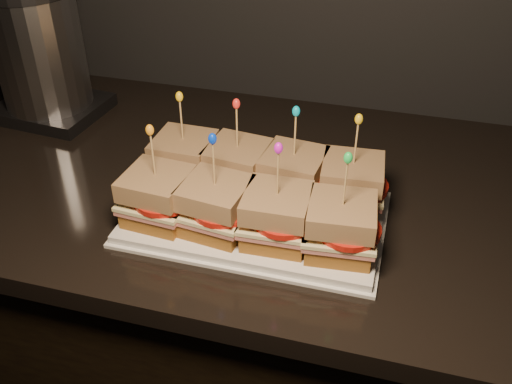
# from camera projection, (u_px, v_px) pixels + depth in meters

# --- Properties ---
(cabinet) EXTENTS (2.55, 0.64, 0.85)m
(cabinet) POSITION_uv_depth(u_px,v_px,m) (202.00, 337.00, 1.30)
(cabinet) COLOR black
(cabinet) RESTS_ON ground
(granite_slab) EXTENTS (2.59, 0.68, 0.04)m
(granite_slab) POSITION_uv_depth(u_px,v_px,m) (189.00, 176.00, 1.05)
(granite_slab) COLOR black
(granite_slab) RESTS_ON cabinet
(platter) EXTENTS (0.39, 0.24, 0.02)m
(platter) POSITION_uv_depth(u_px,v_px,m) (256.00, 216.00, 0.91)
(platter) COLOR white
(platter) RESTS_ON granite_slab
(platter_rim) EXTENTS (0.40, 0.25, 0.01)m
(platter_rim) POSITION_uv_depth(u_px,v_px,m) (256.00, 219.00, 0.91)
(platter_rim) COLOR white
(platter_rim) RESTS_ON granite_slab
(sandwich_0_bread_bot) EXTENTS (0.09, 0.09, 0.03)m
(sandwich_0_bread_bot) POSITION_uv_depth(u_px,v_px,m) (186.00, 173.00, 0.97)
(sandwich_0_bread_bot) COLOR brown
(sandwich_0_bread_bot) RESTS_ON platter
(sandwich_0_ham) EXTENTS (0.10, 0.10, 0.01)m
(sandwich_0_ham) POSITION_uv_depth(u_px,v_px,m) (185.00, 165.00, 0.96)
(sandwich_0_ham) COLOR #CA7269
(sandwich_0_ham) RESTS_ON sandwich_0_bread_bot
(sandwich_0_cheese) EXTENTS (0.10, 0.10, 0.01)m
(sandwich_0_cheese) POSITION_uv_depth(u_px,v_px,m) (185.00, 161.00, 0.96)
(sandwich_0_cheese) COLOR #F0E9A6
(sandwich_0_cheese) RESTS_ON sandwich_0_ham
(sandwich_0_tomato) EXTENTS (0.09, 0.09, 0.01)m
(sandwich_0_tomato) POSITION_uv_depth(u_px,v_px,m) (190.00, 160.00, 0.94)
(sandwich_0_tomato) COLOR red
(sandwich_0_tomato) RESTS_ON sandwich_0_cheese
(sandwich_0_bread_top) EXTENTS (0.09, 0.09, 0.03)m
(sandwich_0_bread_top) POSITION_uv_depth(u_px,v_px,m) (184.00, 147.00, 0.94)
(sandwich_0_bread_top) COLOR #5C2D11
(sandwich_0_bread_top) RESTS_ON sandwich_0_tomato
(sandwich_0_pick) EXTENTS (0.00, 0.00, 0.09)m
(sandwich_0_pick) POSITION_uv_depth(u_px,v_px,m) (181.00, 122.00, 0.91)
(sandwich_0_pick) COLOR tan
(sandwich_0_pick) RESTS_ON sandwich_0_bread_top
(sandwich_0_frill) EXTENTS (0.01, 0.01, 0.02)m
(sandwich_0_frill) POSITION_uv_depth(u_px,v_px,m) (179.00, 97.00, 0.89)
(sandwich_0_frill) COLOR #ECB012
(sandwich_0_frill) RESTS_ON sandwich_0_pick
(sandwich_1_bread_bot) EXTENTS (0.10, 0.10, 0.03)m
(sandwich_1_bread_bot) POSITION_uv_depth(u_px,v_px,m) (238.00, 181.00, 0.95)
(sandwich_1_bread_bot) COLOR brown
(sandwich_1_bread_bot) RESTS_ON platter
(sandwich_1_ham) EXTENTS (0.11, 0.11, 0.01)m
(sandwich_1_ham) POSITION_uv_depth(u_px,v_px,m) (238.00, 173.00, 0.94)
(sandwich_1_ham) COLOR #CA7269
(sandwich_1_ham) RESTS_ON sandwich_1_bread_bot
(sandwich_1_cheese) EXTENTS (0.11, 0.11, 0.01)m
(sandwich_1_cheese) POSITION_uv_depth(u_px,v_px,m) (238.00, 169.00, 0.93)
(sandwich_1_cheese) COLOR #F0E9A6
(sandwich_1_cheese) RESTS_ON sandwich_1_ham
(sandwich_1_tomato) EXTENTS (0.09, 0.09, 0.01)m
(sandwich_1_tomato) POSITION_uv_depth(u_px,v_px,m) (244.00, 168.00, 0.92)
(sandwich_1_tomato) COLOR red
(sandwich_1_tomato) RESTS_ON sandwich_1_cheese
(sandwich_1_bread_top) EXTENTS (0.10, 0.10, 0.03)m
(sandwich_1_bread_top) POSITION_uv_depth(u_px,v_px,m) (237.00, 155.00, 0.92)
(sandwich_1_bread_top) COLOR #5C2D11
(sandwich_1_bread_top) RESTS_ON sandwich_1_tomato
(sandwich_1_pick) EXTENTS (0.00, 0.00, 0.09)m
(sandwich_1_pick) POSITION_uv_depth(u_px,v_px,m) (237.00, 130.00, 0.89)
(sandwich_1_pick) COLOR tan
(sandwich_1_pick) RESTS_ON sandwich_1_bread_top
(sandwich_1_frill) EXTENTS (0.01, 0.01, 0.02)m
(sandwich_1_frill) POSITION_uv_depth(u_px,v_px,m) (236.00, 104.00, 0.87)
(sandwich_1_frill) COLOR red
(sandwich_1_frill) RESTS_ON sandwich_1_pick
(sandwich_2_bread_bot) EXTENTS (0.10, 0.10, 0.03)m
(sandwich_2_bread_bot) POSITION_uv_depth(u_px,v_px,m) (293.00, 190.00, 0.93)
(sandwich_2_bread_bot) COLOR brown
(sandwich_2_bread_bot) RESTS_ON platter
(sandwich_2_ham) EXTENTS (0.11, 0.11, 0.01)m
(sandwich_2_ham) POSITION_uv_depth(u_px,v_px,m) (293.00, 181.00, 0.92)
(sandwich_2_ham) COLOR #CA7269
(sandwich_2_ham) RESTS_ON sandwich_2_bread_bot
(sandwich_2_cheese) EXTENTS (0.11, 0.11, 0.01)m
(sandwich_2_cheese) POSITION_uv_depth(u_px,v_px,m) (293.00, 178.00, 0.91)
(sandwich_2_cheese) COLOR #F0E9A6
(sandwich_2_cheese) RESTS_ON sandwich_2_ham
(sandwich_2_tomato) EXTENTS (0.09, 0.09, 0.01)m
(sandwich_2_tomato) POSITION_uv_depth(u_px,v_px,m) (300.00, 177.00, 0.90)
(sandwich_2_tomato) COLOR red
(sandwich_2_tomato) RESTS_ON sandwich_2_cheese
(sandwich_2_bread_top) EXTENTS (0.10, 0.10, 0.03)m
(sandwich_2_bread_top) POSITION_uv_depth(u_px,v_px,m) (294.00, 163.00, 0.90)
(sandwich_2_bread_top) COLOR #5C2D11
(sandwich_2_bread_top) RESTS_ON sandwich_2_tomato
(sandwich_2_pick) EXTENTS (0.00, 0.00, 0.09)m
(sandwich_2_pick) POSITION_uv_depth(u_px,v_px,m) (295.00, 138.00, 0.87)
(sandwich_2_pick) COLOR tan
(sandwich_2_pick) RESTS_ON sandwich_2_bread_top
(sandwich_2_frill) EXTENTS (0.01, 0.01, 0.02)m
(sandwich_2_frill) POSITION_uv_depth(u_px,v_px,m) (296.00, 111.00, 0.85)
(sandwich_2_frill) COLOR #06A3C0
(sandwich_2_frill) RESTS_ON sandwich_2_pick
(sandwich_3_bread_bot) EXTENTS (0.10, 0.10, 0.03)m
(sandwich_3_bread_bot) POSITION_uv_depth(u_px,v_px,m) (350.00, 199.00, 0.91)
(sandwich_3_bread_bot) COLOR brown
(sandwich_3_bread_bot) RESTS_ON platter
(sandwich_3_ham) EXTENTS (0.11, 0.10, 0.01)m
(sandwich_3_ham) POSITION_uv_depth(u_px,v_px,m) (351.00, 190.00, 0.90)
(sandwich_3_ham) COLOR #CA7269
(sandwich_3_ham) RESTS_ON sandwich_3_bread_bot
(sandwich_3_cheese) EXTENTS (0.11, 0.11, 0.01)m
(sandwich_3_cheese) POSITION_uv_depth(u_px,v_px,m) (351.00, 186.00, 0.89)
(sandwich_3_cheese) COLOR #F0E9A6
(sandwich_3_cheese) RESTS_ON sandwich_3_ham
(sandwich_3_tomato) EXTENTS (0.09, 0.09, 0.01)m
(sandwich_3_tomato) POSITION_uv_depth(u_px,v_px,m) (359.00, 186.00, 0.88)
(sandwich_3_tomato) COLOR red
(sandwich_3_tomato) RESTS_ON sandwich_3_cheese
(sandwich_3_bread_top) EXTENTS (0.10, 0.10, 0.03)m
(sandwich_3_bread_top) POSITION_uv_depth(u_px,v_px,m) (353.00, 171.00, 0.88)
(sandwich_3_bread_top) COLOR #5C2D11
(sandwich_3_bread_top) RESTS_ON sandwich_3_tomato
(sandwich_3_pick) EXTENTS (0.00, 0.00, 0.09)m
(sandwich_3_pick) POSITION_uv_depth(u_px,v_px,m) (356.00, 146.00, 0.85)
(sandwich_3_pick) COLOR tan
(sandwich_3_pick) RESTS_ON sandwich_3_bread_top
(sandwich_3_frill) EXTENTS (0.01, 0.01, 0.02)m
(sandwich_3_frill) POSITION_uv_depth(u_px,v_px,m) (359.00, 119.00, 0.83)
(sandwich_3_frill) COLOR yellow
(sandwich_3_frill) RESTS_ON sandwich_3_pick
(sandwich_4_bread_bot) EXTENTS (0.10, 0.10, 0.03)m
(sandwich_4_bread_bot) POSITION_uv_depth(u_px,v_px,m) (160.00, 211.00, 0.88)
(sandwich_4_bread_bot) COLOR brown
(sandwich_4_bread_bot) RESTS_ON platter
(sandwich_4_ham) EXTENTS (0.11, 0.10, 0.01)m
(sandwich_4_ham) POSITION_uv_depth(u_px,v_px,m) (159.00, 202.00, 0.87)
(sandwich_4_ham) COLOR #CA7269
(sandwich_4_ham) RESTS_ON sandwich_4_bread_bot
(sandwich_4_cheese) EXTENTS (0.11, 0.11, 0.01)m
(sandwich_4_cheese) POSITION_uv_depth(u_px,v_px,m) (158.00, 199.00, 0.87)
(sandwich_4_cheese) COLOR #F0E9A6
(sandwich_4_cheese) RESTS_ON sandwich_4_ham
(sandwich_4_tomato) EXTENTS (0.09, 0.09, 0.01)m
(sandwich_4_tomato) POSITION_uv_depth(u_px,v_px,m) (163.00, 198.00, 0.86)
(sandwich_4_tomato) COLOR red
(sandwich_4_tomato) RESTS_ON sandwich_4_cheese
(sandwich_4_bread_top) EXTENTS (0.10, 0.10, 0.03)m
(sandwich_4_bread_top) POSITION_uv_depth(u_px,v_px,m) (156.00, 183.00, 0.85)
(sandwich_4_bread_top) COLOR #5C2D11
(sandwich_4_bread_top) RESTS_ON sandwich_4_tomato
(sandwich_4_pick) EXTENTS (0.00, 0.00, 0.09)m
(sandwich_4_pick) POSITION_uv_depth(u_px,v_px,m) (153.00, 157.00, 0.83)
(sandwich_4_pick) COLOR tan
(sandwich_4_pick) RESTS_ON sandwich_4_bread_top
(sandwich_4_frill) EXTENTS (0.01, 0.01, 0.02)m
(sandwich_4_frill) POSITION_uv_depth(u_px,v_px,m) (150.00, 130.00, 0.80)
(sandwich_4_frill) COLOR orange
(sandwich_4_frill) RESTS_ON sandwich_4_pick
(sandwich_5_bread_bot) EXTENTS (0.10, 0.10, 0.03)m
(sandwich_5_bread_bot) POSITION_uv_depth(u_px,v_px,m) (217.00, 221.00, 0.86)
(sandwich_5_bread_bot) COLOR brown
(sandwich_5_bread_bot) RESTS_ON platter
(sandwich_5_ham) EXTENTS (0.11, 0.11, 0.01)m
(sandwich_5_ham) POSITION_uv_depth(u_px,v_px,m) (216.00, 212.00, 0.85)
(sandwich_5_ham) COLOR #CA7269
(sandwich_5_ham) RESTS_ON sandwich_5_bread_bot
(sandwich_5_cheese) EXTENTS (0.11, 0.11, 0.01)m
(sandwich_5_cheese) POSITION_uv_depth(u_px,v_px,m) (216.00, 208.00, 0.85)
(sandwich_5_cheese) COLOR #F0E9A6
(sandwich_5_cheese) RESTS_ON sandwich_5_ham
(sandwich_5_tomato) EXTENTS (0.09, 0.09, 0.01)m
(sandwich_5_tomato) POSITION_uv_depth(u_px,v_px,m) (222.00, 208.00, 0.84)
(sandwich_5_tomato) COLOR red
(sandwich_5_tomato) RESTS_ON sandwich_5_cheese
(sandwich_5_bread_top) EXTENTS (0.10, 0.10, 0.03)m
(sandwich_5_bread_top) POSITION_uv_depth(u_px,v_px,m) (215.00, 193.00, 0.83)
(sandwich_5_bread_top) COLOR #5C2D11
(sandwich_5_bread_top) RESTS_ON sandwich_5_tomato
(sandwich_5_pick) EXTENTS (0.00, 0.00, 0.09)m
(sandwich_5_pick) POSITION_uv_depth(u_px,v_px,m) (214.00, 166.00, 0.80)
(sandwich_5_pick) COLOR tan
(sandwich_5_pick) RESTS_ON sandwich_5_bread_top
(sandwich_5_frill) EXTENTS (0.01, 0.01, 0.02)m
(sandwich_5_frill) POSITION_uv_depth(u_px,v_px,m) (212.00, 139.00, 0.78)
(sandwich_5_frill) COLOR #0833CD
(sandwich_5_frill) RESTS_ON sandwich_5_pick
(sandwich_6_bread_bot) EXTENTS (0.09, 0.09, 0.03)m
(sandwich_6_bread_bot) POSITION_uv_depth(u_px,v_px,m) (276.00, 231.00, 0.84)
(sandwich_6_bread_bot) COLOR brown
(sandwich_6_bread_bot) RESTS_ON platter
(sandwich_6_ham) EXTENTS (0.10, 0.10, 0.01)m
(sandwich_6_ham) POSITION_uv_depth(u_px,v_px,m) (276.00, 222.00, 0.83)
(sandwich_6_ham) COLOR #CA7269
(sandwich_6_ham) RESTS_ON sandwich_6_bread_bot
(sandwich_6_cheese) EXTENTS (0.11, 0.10, 0.01)m
(sandwich_6_cheese) POSITION_uv_depth(u_px,v_px,m) (277.00, 218.00, 0.83)
(sandwich_6_cheese) COLOR #F0E9A6
(sandwich_6_cheese) RESTS_ON sandwich_6_ham
(sandwich_6_tomato) EXTENTS (0.09, 0.09, 0.01)m
(sandwich_6_tomato) POSITION_uv_depth(u_px,v_px,m) (284.00, 218.00, 0.82)
(sandwich_6_tomato) COLOR red
(sandwich_6_tomato) RESTS_ON sandwich_6_cheese
(sandwich_6_bread_top) EXTENTS (0.10, 0.10, 0.03)m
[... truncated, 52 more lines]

